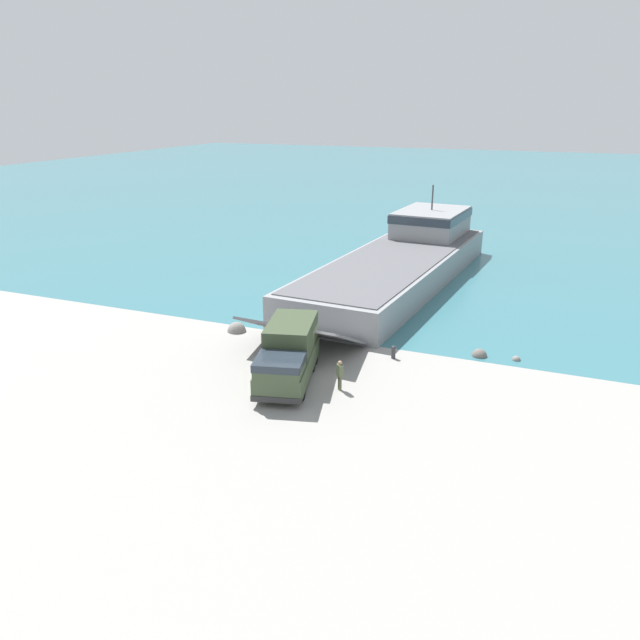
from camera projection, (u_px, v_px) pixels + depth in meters
name	position (u px, v px, depth m)	size (l,w,h in m)	color
ground_plane	(321.00, 365.00, 37.14)	(240.00, 240.00, 0.00)	gray
water_surface	(508.00, 184.00, 119.23)	(240.00, 180.00, 0.01)	#336B75
landing_craft	(403.00, 259.00, 54.93)	(10.31, 34.67, 7.27)	gray
military_truck	(288.00, 354.00, 34.51)	(4.26, 7.33, 3.18)	#3D4C33
soldier_on_ramp	(340.00, 373.00, 33.57)	(0.48, 0.48, 1.72)	#566042
mooring_bollard	(393.00, 351.00, 37.93)	(0.29, 0.29, 0.83)	#333338
cargo_crate	(293.00, 394.00, 32.82)	(0.52, 0.62, 0.52)	#3D4C33
shoreline_rock_a	(479.00, 356.00, 38.41)	(0.93, 0.93, 0.93)	#66605B
shoreline_rock_b	(516.00, 360.00, 37.82)	(0.52, 0.52, 0.52)	gray
shoreline_rock_c	(237.00, 331.00, 42.59)	(1.27, 1.27, 1.27)	gray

